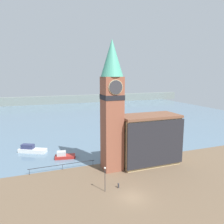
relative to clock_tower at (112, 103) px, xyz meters
The scene contains 10 objects.
ground_plane 16.95m from the clock_tower, 93.59° to the right, with size 160.00×160.00×0.00m, color brown.
water 64.48m from the clock_tower, 90.61° to the left, with size 160.00×120.00×0.00m.
far_shoreline 103.67m from the clock_tower, 90.37° to the left, with size 180.00×3.00×5.00m.
pier_railing 15.50m from the clock_tower, 162.64° to the left, with size 12.77×0.08×1.09m.
clock_tower is the anchor object (origin of this frame).
pier_building 11.30m from the clock_tower, ahead, with size 12.33×6.19×10.28m.
boat_near 17.35m from the clock_tower, 132.30° to the left, with size 4.67×2.71×1.59m.
boat_far 24.66m from the clock_tower, 134.06° to the left, with size 6.69×4.89×1.93m.
mooring_bollard_near 14.71m from the clock_tower, 102.48° to the right, with size 0.26×0.26×0.82m.
lamp_post 13.40m from the clock_tower, 117.91° to the right, with size 0.32×0.32×4.11m.
Camera 1 is at (-13.52, -27.22, 18.30)m, focal length 35.00 mm.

